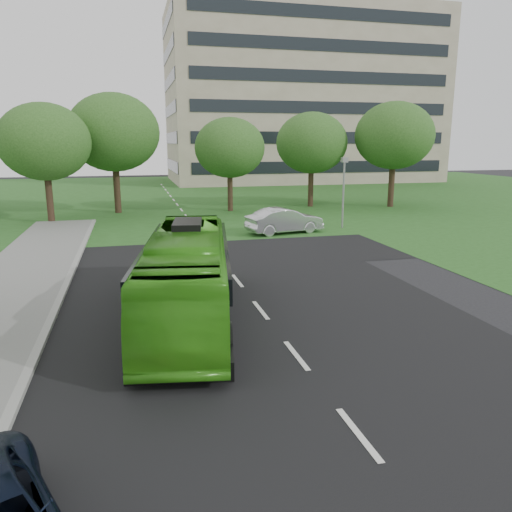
% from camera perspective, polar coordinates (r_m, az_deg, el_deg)
% --- Properties ---
extents(ground, '(160.00, 160.00, 0.00)m').
position_cam_1_polar(ground, '(16.12, 2.33, -8.50)').
color(ground, black).
rests_on(ground, ground).
extents(street_surfaces, '(120.00, 120.00, 0.15)m').
position_cam_1_polar(street_surfaces, '(37.80, -7.99, 3.84)').
color(street_surfaces, black).
rests_on(street_surfaces, ground).
extents(office_building, '(40.10, 20.10, 25.00)m').
position_cam_1_polar(office_building, '(81.01, 5.12, 17.51)').
color(office_building, gray).
rests_on(office_building, ground).
extents(tree_park_a, '(6.54, 6.54, 8.69)m').
position_cam_1_polar(tree_park_a, '(39.94, -23.03, 11.91)').
color(tree_park_a, black).
rests_on(tree_park_a, ground).
extents(tree_park_b, '(7.53, 7.53, 9.87)m').
position_cam_1_polar(tree_park_b, '(43.96, -15.97, 13.41)').
color(tree_park_b, black).
rests_on(tree_park_b, ground).
extents(tree_park_c, '(6.00, 6.00, 7.97)m').
position_cam_1_polar(tree_park_c, '(43.60, -3.03, 12.24)').
color(tree_park_c, black).
rests_on(tree_park_c, ground).
extents(tree_park_d, '(6.49, 6.49, 8.59)m').
position_cam_1_polar(tree_park_d, '(46.90, 6.39, 12.71)').
color(tree_park_d, black).
rests_on(tree_park_d, ground).
extents(tree_park_e, '(7.13, 7.13, 9.50)m').
position_cam_1_polar(tree_park_e, '(48.17, 15.53, 13.11)').
color(tree_park_e, black).
rests_on(tree_park_e, ground).
extents(bus, '(4.19, 10.98, 2.98)m').
position_cam_1_polar(bus, '(16.87, -7.85, -2.30)').
color(bus, green).
rests_on(bus, ground).
extents(sedan, '(5.34, 2.75, 1.68)m').
position_cam_1_polar(sedan, '(32.98, 3.28, 4.07)').
color(sedan, silver).
rests_on(sedan, ground).
extents(camera_pole, '(0.50, 0.46, 4.87)m').
position_cam_1_polar(camera_pole, '(35.23, 9.99, 8.23)').
color(camera_pole, gray).
rests_on(camera_pole, ground).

